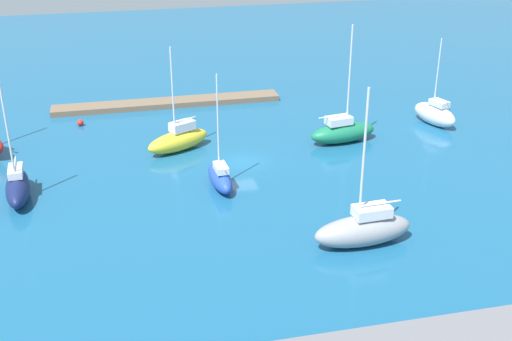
% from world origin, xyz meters
% --- Properties ---
extents(water, '(160.00, 160.00, 0.00)m').
position_xyz_m(water, '(0.00, 0.00, 0.00)').
color(water, '#19567F').
rests_on(water, ground).
extents(pier_dock, '(27.34, 2.83, 0.65)m').
position_xyz_m(pier_dock, '(5.50, -18.68, 0.33)').
color(pier_dock, brown).
rests_on(pier_dock, ground).
extents(sailboat_navy_by_breakwater, '(2.39, 7.06, 10.61)m').
position_xyz_m(sailboat_navy_by_breakwater, '(20.65, 3.28, 1.18)').
color(sailboat_navy_by_breakwater, '#141E4C').
rests_on(sailboat_navy_by_breakwater, water).
extents(sailboat_yellow_lone_north, '(7.23, 5.09, 10.76)m').
position_xyz_m(sailboat_yellow_lone_north, '(5.81, -4.41, 1.20)').
color(sailboat_yellow_lone_north, yellow).
rests_on(sailboat_yellow_lone_north, water).
extents(sailboat_blue_inner_mooring, '(2.08, 5.71, 10.44)m').
position_xyz_m(sailboat_blue_inner_mooring, '(3.22, 4.98, 1.03)').
color(sailboat_blue_inner_mooring, '#2347B2').
rests_on(sailboat_blue_inner_mooring, water).
extents(sailboat_gray_lone_south, '(7.90, 3.06, 12.48)m').
position_xyz_m(sailboat_gray_lone_south, '(-5.64, 17.08, 1.33)').
color(sailboat_gray_lone_south, gray).
rests_on(sailboat_gray_lone_south, water).
extents(sailboat_green_east_end, '(7.63, 3.70, 12.32)m').
position_xyz_m(sailboat_green_east_end, '(-11.19, -2.80, 1.20)').
color(sailboat_green_east_end, '#19724C').
rests_on(sailboat_green_east_end, water).
extents(sailboat_white_center_basin, '(3.79, 6.26, 9.68)m').
position_xyz_m(sailboat_white_center_basin, '(-23.02, -5.45, 1.27)').
color(sailboat_white_center_basin, white).
rests_on(sailboat_white_center_basin, water).
extents(mooring_buoy_red, '(0.72, 0.72, 0.72)m').
position_xyz_m(mooring_buoy_red, '(15.73, -13.91, 0.36)').
color(mooring_buoy_red, red).
rests_on(mooring_buoy_red, water).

